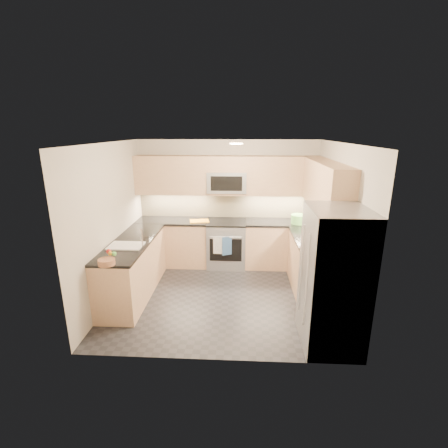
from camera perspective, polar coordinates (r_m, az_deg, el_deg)
floor at (r=5.61m, az=-0.20°, el=-12.38°), size 3.60×3.20×0.00m
ceiling at (r=4.92m, az=-0.23°, el=14.08°), size 3.60×3.20×0.02m
wall_back at (r=6.67m, az=0.58°, el=3.86°), size 3.60×0.02×2.50m
wall_front at (r=3.62m, az=-1.67°, el=-7.21°), size 3.60×0.02×2.50m
wall_left at (r=5.52m, az=-19.20°, el=0.25°), size 0.02×3.20×2.50m
wall_right at (r=5.34m, az=19.47°, el=-0.32°), size 0.02×3.20×2.50m
base_cab_back_left at (r=6.74m, az=-8.87°, el=-3.29°), size 1.42×0.60×0.90m
base_cab_back_right at (r=6.65m, az=9.89°, el=-3.62°), size 1.42×0.60×0.90m
base_cab_right at (r=5.67m, az=15.36°, el=-7.61°), size 0.60×1.70×0.90m
base_cab_peninsula at (r=5.68m, az=-15.62°, el=-7.56°), size 0.60×2.00×0.90m
countertop_back_left at (r=6.60m, az=-9.05°, el=0.55°), size 1.42×0.63×0.04m
countertop_back_right at (r=6.51m, az=10.09°, el=0.27°), size 1.42×0.63×0.04m
countertop_right at (r=5.50m, az=15.72°, el=-3.13°), size 0.63×1.70×0.04m
countertop_peninsula at (r=5.51m, az=-15.99°, el=-3.08°), size 0.63×2.00×0.04m
upper_cab_back at (r=6.40m, az=0.52°, el=8.55°), size 3.60×0.35×0.75m
upper_cab_right at (r=5.42m, az=17.48°, el=6.37°), size 0.35×1.95×0.75m
backsplash_back at (r=6.68m, az=0.57°, el=3.39°), size 3.60×0.01×0.51m
backsplash_right at (r=5.76m, az=18.17°, el=0.44°), size 0.01×2.30×0.51m
gas_range at (r=6.58m, az=0.43°, el=-3.53°), size 0.76×0.65×0.91m
range_cooktop at (r=6.44m, az=0.44°, el=0.32°), size 0.76×0.65×0.03m
oven_door_glass at (r=6.27m, az=0.29°, el=-4.60°), size 0.62×0.02×0.45m
oven_handle at (r=6.16m, az=0.29°, el=-2.33°), size 0.60×0.02×0.02m
microwave at (r=6.39m, az=0.51°, el=7.41°), size 0.76×0.40×0.40m
microwave_door at (r=6.19m, az=0.42°, el=7.11°), size 0.60×0.01×0.28m
refrigerator at (r=4.32m, az=18.68°, el=-9.11°), size 0.70×0.90×1.80m
fridge_handle_left at (r=4.06m, az=14.30°, el=-9.67°), size 0.02×0.02×1.20m
fridge_handle_right at (r=4.38m, az=13.42°, el=-7.62°), size 0.02×0.02×1.20m
sink_basin at (r=5.31m, az=-16.81°, el=-4.38°), size 0.52×0.38×0.16m
faucet at (r=5.16m, az=-14.27°, el=-2.42°), size 0.03×0.03×0.28m
utensil_bowl at (r=6.41m, az=13.03°, el=0.84°), size 0.33×0.33×0.17m
cutting_board at (r=6.43m, az=-4.34°, el=0.53°), size 0.41×0.33×0.01m
fruit_basket at (r=4.66m, az=-19.95°, el=-6.30°), size 0.30×0.30×0.08m
fruit_apple at (r=4.82m, az=-19.62°, el=-4.56°), size 0.07×0.07×0.07m
fruit_pear at (r=4.70m, az=-18.75°, el=-4.98°), size 0.06×0.06×0.06m
dish_towel_check at (r=6.21m, az=-1.13°, el=-3.85°), size 0.17×0.03×0.32m
dish_towel_blue at (r=6.20m, az=0.53°, el=-3.88°), size 0.18×0.09×0.37m
fruit_orange at (r=4.74m, az=-19.35°, el=-4.91°), size 0.06×0.06×0.06m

